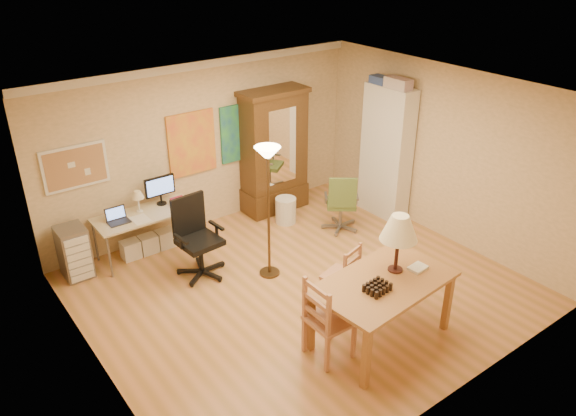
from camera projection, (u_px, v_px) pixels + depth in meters
floor at (301, 288)px, 7.74m from camera, size 5.50×5.50×0.00m
crown_molding at (201, 64)px, 8.32m from camera, size 5.50×0.08×0.12m
corkboard at (75, 167)px, 7.74m from camera, size 0.90×0.04×0.62m
art_panel_left at (192, 143)px, 8.72m from camera, size 0.80×0.04×1.00m
art_panel_right at (241, 132)px, 9.21m from camera, size 0.75×0.04×0.95m
dining_table at (389, 265)px, 6.44m from camera, size 1.74×1.14×1.55m
ladder_chair_back at (342, 277)px, 7.25m from camera, size 0.50×0.49×0.89m
ladder_chair_left at (327, 322)px, 6.31m from camera, size 0.47×0.49×1.04m
torchiere_lamp at (268, 174)px, 7.38m from camera, size 0.35×0.35×1.93m
computer_desk at (148, 228)px, 8.43m from camera, size 1.50×0.66×1.14m
office_chair_black at (199, 255)px, 7.94m from camera, size 0.72×0.72×1.16m
office_chair_green at (341, 215)px, 9.13m from camera, size 0.63×0.63×1.00m
drawer_cart at (74, 252)px, 7.87m from camera, size 0.38×0.45×0.76m
armoire at (274, 159)px, 9.54m from camera, size 1.16×0.55×2.13m
bookshelf at (386, 153)px, 9.31m from camera, size 0.33×0.89×2.23m
wastebin at (286, 210)px, 9.39m from camera, size 0.35×0.35×0.44m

